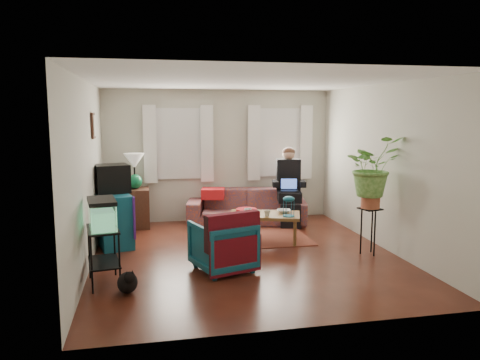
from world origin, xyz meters
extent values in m
cube|color=#4F2B14|center=(0.00, 0.00, 0.00)|extent=(4.50, 5.00, 0.01)
cube|color=white|center=(0.00, 0.00, 2.60)|extent=(4.50, 5.00, 0.01)
cube|color=silver|center=(0.00, 2.50, 1.30)|extent=(4.50, 0.01, 2.60)
cube|color=silver|center=(0.00, -2.50, 1.30)|extent=(4.50, 0.01, 2.60)
cube|color=silver|center=(-2.25, 0.00, 1.30)|extent=(0.01, 5.00, 2.60)
cube|color=silver|center=(2.25, 0.00, 1.30)|extent=(0.01, 5.00, 2.60)
cube|color=white|center=(-0.80, 2.48, 1.55)|extent=(1.08, 0.04, 1.38)
cube|color=white|center=(1.25, 2.48, 1.55)|extent=(1.08, 0.04, 1.38)
cube|color=white|center=(-0.80, 2.40, 1.55)|extent=(1.36, 0.06, 1.50)
cube|color=white|center=(1.25, 2.40, 1.55)|extent=(1.36, 0.06, 1.50)
cube|color=#3D2616|center=(-2.21, 0.85, 1.95)|extent=(0.04, 0.32, 0.40)
cube|color=brown|center=(0.28, 1.06, 0.01)|extent=(2.02, 1.62, 0.01)
imported|color=brown|center=(0.47, 2.05, 0.45)|extent=(2.41, 1.35, 0.89)
cube|color=#402818|center=(-1.65, 2.13, 0.37)|extent=(0.51, 0.51, 0.74)
cube|color=#126871|center=(-1.99, 0.99, 0.43)|extent=(0.69, 1.04, 0.86)
cube|color=black|center=(-1.99, 1.09, 1.09)|extent=(0.62, 0.59, 0.46)
cube|color=black|center=(-2.00, -0.83, 0.36)|extent=(0.46, 0.69, 0.72)
cube|color=#7FD899|center=(-2.00, -0.83, 0.91)|extent=(0.41, 0.63, 0.38)
ellipsoid|color=black|center=(-1.71, -1.19, 0.16)|extent=(0.32, 0.41, 0.31)
imported|color=#106065|center=(-0.45, -0.60, 0.38)|extent=(0.92, 0.89, 0.76)
cube|color=#9E0A0A|center=(-0.36, -0.88, 0.54)|extent=(0.78, 0.41, 0.63)
cube|color=brown|center=(0.47, 0.67, 0.24)|extent=(1.30, 0.97, 0.48)
imported|color=white|center=(0.19, 0.65, 0.53)|extent=(0.17, 0.17, 0.10)
imported|color=beige|center=(0.46, 0.47, 0.53)|extent=(0.13, 0.13, 0.10)
imported|color=white|center=(0.81, 0.67, 0.51)|extent=(0.29, 0.29, 0.06)
cylinder|color=#B21414|center=(0.22, 0.92, 0.50)|extent=(0.45, 0.45, 0.04)
cube|color=black|center=(1.86, -0.32, 0.36)|extent=(0.37, 0.37, 0.72)
imported|color=#599947|center=(1.86, -0.32, 1.21)|extent=(0.96, 0.88, 0.91)
camera|label=1|loc=(-1.47, -6.72, 2.14)|focal=35.00mm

